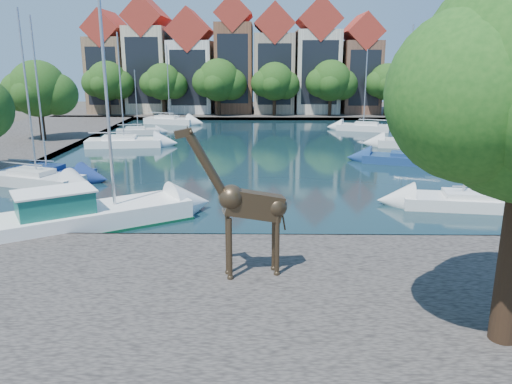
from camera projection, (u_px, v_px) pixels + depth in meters
ground at (254, 244)px, 23.63m from camera, size 160.00×160.00×0.00m
water_basin at (259, 151)px, 46.80m from camera, size 38.00×50.00×0.08m
near_quay at (250, 311)px, 16.81m from camera, size 50.00×14.00×0.50m
far_quay at (261, 113)px, 77.64m from camera, size 60.00×16.00×0.50m
townhouse_west_end at (110, 66)px, 76.12m from camera, size 5.44×9.18×14.93m
townhouse_west_mid at (149, 60)px, 75.81m from camera, size 5.94×9.18×16.79m
townhouse_west_inner at (192, 66)px, 75.94m from camera, size 6.43×9.18×15.15m
townhouse_center at (234, 59)px, 75.58m from camera, size 5.44×9.18×16.93m
townhouse_east_inner at (274, 63)px, 75.66m from camera, size 5.94×9.18×15.79m
townhouse_east_mid at (317, 61)px, 75.47m from camera, size 6.43×9.18×16.65m
townhouse_east_end at (360, 68)px, 75.64m from camera, size 5.44×9.18×14.43m
far_tree_far_west at (108, 82)px, 71.36m from camera, size 7.28×5.60×7.68m
far_tree_west at (163, 83)px, 71.28m from camera, size 6.76×5.20×7.36m
far_tree_mid_west at (219, 82)px, 71.10m from camera, size 7.80×6.00×8.00m
far_tree_mid_east at (275, 83)px, 71.03m from camera, size 7.02×5.40×7.52m
far_tree_east at (332, 82)px, 70.89m from camera, size 7.54×5.80×7.84m
far_tree_far_east at (388, 83)px, 70.81m from camera, size 6.76×5.20×7.36m
side_tree_left_far at (39, 91)px, 49.59m from camera, size 7.28×5.60×7.88m
giraffe_statue at (245, 205)px, 18.34m from camera, size 3.95×1.29×5.68m
motorsailer at (86, 213)px, 25.27m from camera, size 9.88×7.70×11.11m
sailboat_left_a at (37, 177)px, 33.96m from camera, size 6.92×4.39×11.51m
sailboat_left_b at (47, 172)px, 35.57m from camera, size 6.85×3.55×11.19m
sailboat_left_c at (124, 141)px, 49.06m from camera, size 7.46×3.34×10.79m
sailboat_left_d at (138, 130)px, 56.88m from camera, size 5.05×2.71×7.20m
sailboat_left_e at (170, 119)px, 66.12m from camera, size 7.03×4.07×10.11m
sailboat_right_a at (462, 199)px, 28.89m from camera, size 6.98×3.27×9.12m
sailboat_right_b at (403, 157)px, 41.12m from camera, size 6.83×4.16×10.97m
sailboat_right_c at (412, 141)px, 48.82m from camera, size 6.88×3.10×10.60m
sailboat_right_d at (363, 126)px, 59.84m from camera, size 6.51×3.98×9.44m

